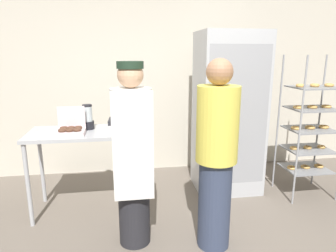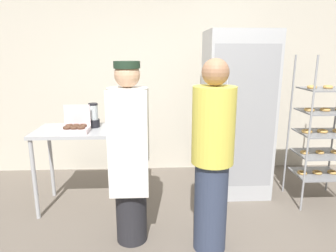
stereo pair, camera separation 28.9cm
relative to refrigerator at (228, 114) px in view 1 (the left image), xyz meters
The scene contains 9 objects.
back_wall 1.23m from the refrigerator, 131.13° to the left, with size 6.40×0.12×2.82m, color beige.
refrigerator is the anchor object (origin of this frame).
baking_rack 0.98m from the refrigerator, 18.73° to the right, with size 0.59×0.50×1.71m.
prep_counter 1.77m from the refrigerator, 169.97° to the right, with size 1.14×0.61×0.92m.
donut_box 1.89m from the refrigerator, 166.40° to the right, with size 0.28×0.23×0.28m.
blender_pitcher 1.70m from the refrigerator, behind, with size 0.13×0.13×0.27m.
binder_stack 1.34m from the refrigerator, behind, with size 0.28×0.26×0.09m.
person_baker 1.59m from the refrigerator, 140.91° to the right, with size 0.35×0.37×1.66m.
person_customer 1.27m from the refrigerator, 114.27° to the right, with size 0.36×0.36×1.69m.
Camera 1 is at (-0.54, -1.99, 1.72)m, focal length 32.00 mm.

